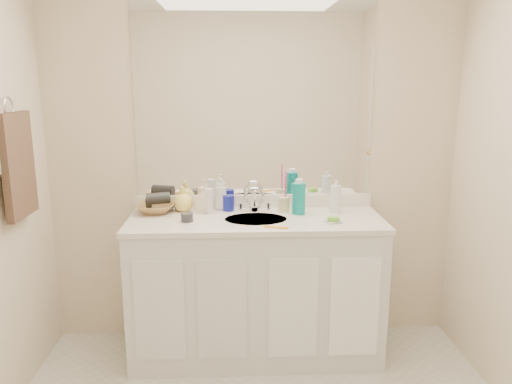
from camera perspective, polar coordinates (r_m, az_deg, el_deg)
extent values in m
cube|color=beige|center=(3.18, -0.26, 3.93)|extent=(2.60, 0.02, 2.40)
cube|color=silver|center=(3.14, -0.04, -11.00)|extent=(1.50, 0.55, 0.85)
cube|color=white|center=(2.99, -0.04, -3.25)|extent=(1.52, 0.57, 0.03)
cube|color=white|center=(3.22, -0.24, -1.04)|extent=(1.52, 0.03, 0.08)
cylinder|color=beige|center=(2.97, -0.03, -3.30)|extent=(0.37, 0.37, 0.02)
cylinder|color=silver|center=(3.12, -0.17, -1.21)|extent=(0.02, 0.02, 0.11)
cube|color=white|center=(3.14, -0.26, 10.41)|extent=(1.48, 0.01, 1.20)
cylinder|color=navy|center=(3.14, -3.15, -1.26)|extent=(0.09, 0.09, 0.10)
cylinder|color=beige|center=(3.12, 3.19, -1.41)|extent=(0.09, 0.09, 0.09)
cylinder|color=#E23B83|center=(3.10, 3.40, 0.46)|extent=(0.01, 0.04, 0.21)
cylinder|color=#0B8B89|center=(3.06, 4.91, -0.74)|extent=(0.10, 0.10, 0.19)
cylinder|color=white|center=(3.12, 9.08, -0.80)|extent=(0.07, 0.07, 0.17)
cube|color=silver|center=(2.91, 8.83, -3.41)|extent=(0.11, 0.10, 0.01)
cube|color=#71C32F|center=(2.91, 8.84, -3.05)|extent=(0.08, 0.07, 0.02)
cube|color=orange|center=(2.79, 2.31, -4.05)|extent=(0.14, 0.07, 0.01)
cylinder|color=#313238|center=(2.93, -7.90, -2.88)|extent=(0.09, 0.09, 0.05)
cylinder|color=white|center=(3.07, -5.39, -1.06)|extent=(0.06, 0.06, 0.16)
imported|color=silver|center=(3.16, -4.08, -0.21)|extent=(0.09, 0.09, 0.20)
imported|color=#F9EDCB|center=(3.12, -6.11, -0.84)|extent=(0.10, 0.10, 0.16)
imported|color=#F9DE61|center=(3.15, -8.34, -0.79)|extent=(0.13, 0.13, 0.15)
imported|color=olive|center=(3.16, -11.43, -1.81)|extent=(0.24, 0.24, 0.06)
cylinder|color=black|center=(3.14, -11.12, -0.72)|extent=(0.16, 0.11, 0.07)
torus|color=silver|center=(2.86, -26.46, 8.67)|extent=(0.01, 0.11, 0.11)
cube|color=#2F2119|center=(2.88, -25.51, 2.76)|extent=(0.04, 0.32, 0.55)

